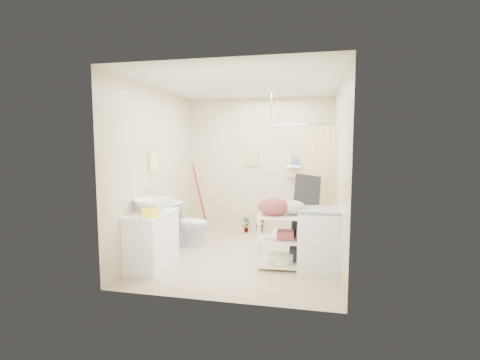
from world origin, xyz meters
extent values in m
plane|color=#BBAB8C|center=(0.00, 0.00, 0.00)|extent=(3.20, 3.20, 0.00)
cube|color=silver|center=(0.00, 0.00, 2.60)|extent=(2.80, 3.20, 0.04)
cube|color=beige|center=(0.00, 1.60, 1.30)|extent=(2.80, 0.04, 2.60)
cube|color=beige|center=(0.00, -1.60, 1.30)|extent=(2.80, 0.04, 2.60)
cube|color=beige|center=(-1.40, 0.00, 1.30)|extent=(0.04, 3.20, 2.60)
cube|color=beige|center=(1.40, 0.00, 1.30)|extent=(0.04, 3.20, 2.60)
cube|color=white|center=(-1.16, -0.73, 0.39)|extent=(0.50, 0.88, 0.77)
imported|color=white|center=(-1.14, -0.70, 0.87)|extent=(0.59, 0.59, 0.19)
cube|color=yellow|center=(-1.04, -1.01, 0.83)|extent=(0.23, 0.20, 0.11)
cube|color=gold|center=(-1.08, -0.95, 0.07)|extent=(0.31, 0.26, 0.14)
imported|color=silver|center=(-1.04, 0.38, 0.37)|extent=(0.75, 0.47, 0.73)
imported|color=#9C4E26|center=(-0.23, 1.39, 0.16)|extent=(0.20, 0.17, 0.31)
imported|color=brown|center=(0.05, 1.46, 0.16)|extent=(0.20, 0.18, 0.31)
cube|color=#C9BC8E|center=(-0.15, 1.58, 1.50)|extent=(0.28, 0.03, 0.42)
imported|color=silver|center=(0.59, 1.50, 1.45)|extent=(0.13, 0.13, 0.26)
imported|color=#495BB4|center=(0.71, 1.52, 1.40)|extent=(0.08, 0.09, 0.17)
cube|color=silver|center=(1.14, -0.32, 0.42)|extent=(0.59, 0.61, 0.84)
camera|label=1|loc=(1.03, -5.12, 1.73)|focal=26.00mm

